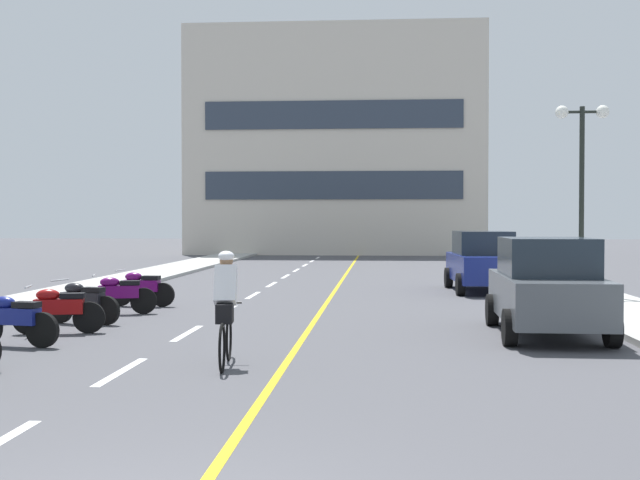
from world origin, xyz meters
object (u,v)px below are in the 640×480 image
object	(u,v)px
street_lamp_mid	(582,156)
cyclist_rider	(225,306)
motorcycle_3	(13,319)
parked_car_near	(547,286)
motorcycle_5	(82,301)
motorcycle_7	(141,288)
parked_car_mid	(483,261)
motorcycle_4	(58,309)
motorcycle_6	(118,294)

from	to	relation	value
street_lamp_mid	cyclist_rider	size ratio (longest dim) A/B	2.94
motorcycle_3	parked_car_near	bearing A→B (deg)	12.46
street_lamp_mid	motorcycle_5	bearing A→B (deg)	-150.09
motorcycle_7	parked_car_mid	bearing A→B (deg)	29.21
motorcycle_3	motorcycle_4	size ratio (longest dim) A/B	1.00
motorcycle_6	cyclist_rider	world-z (taller)	cyclist_rider
street_lamp_mid	motorcycle_7	bearing A→B (deg)	-164.52
parked_car_near	motorcycle_7	size ratio (longest dim) A/B	2.49
parked_car_near	motorcycle_5	size ratio (longest dim) A/B	2.53
motorcycle_4	motorcycle_6	distance (m)	3.24
motorcycle_3	motorcycle_6	bearing A→B (deg)	87.00
parked_car_mid	motorcycle_5	bearing A→B (deg)	-137.02
motorcycle_5	motorcycle_6	distance (m)	1.79
parked_car_mid	motorcycle_4	size ratio (longest dim) A/B	2.53
parked_car_mid	motorcycle_3	size ratio (longest dim) A/B	2.53
motorcycle_4	motorcycle_5	distance (m)	1.47
street_lamp_mid	motorcycle_3	bearing A→B (deg)	-140.26
motorcycle_4	motorcycle_7	xyz separation A→B (m)	(0.11, 5.00, 0.00)
motorcycle_5	parked_car_near	bearing A→B (deg)	-6.12
motorcycle_5	cyclist_rider	world-z (taller)	cyclist_rider
motorcycle_4	motorcycle_7	bearing A→B (deg)	88.78
motorcycle_3	cyclist_rider	distance (m)	4.27
street_lamp_mid	cyclist_rider	bearing A→B (deg)	-124.52
motorcycle_4	motorcycle_6	bearing A→B (deg)	88.19
motorcycle_6	cyclist_rider	size ratio (longest dim) A/B	0.95
parked_car_near	motorcycle_3	xyz separation A→B (m)	(-9.30, -2.05, -0.44)
parked_car_mid	motorcycle_4	bearing A→B (deg)	-132.25
street_lamp_mid	motorcycle_6	bearing A→B (deg)	-156.75
motorcycle_5	motorcycle_3	bearing A→B (deg)	-91.30
motorcycle_6	parked_car_mid	bearing A→B (deg)	37.00
street_lamp_mid	parked_car_near	xyz separation A→B (m)	(-2.44, -7.70, -3.00)
parked_car_mid	motorcycle_3	xyz separation A→B (m)	(-9.26, -11.61, -0.44)
motorcycle_3	motorcycle_7	xyz separation A→B (m)	(0.26, 6.58, 0.00)
street_lamp_mid	cyclist_rider	world-z (taller)	street_lamp_mid
parked_car_near	motorcycle_5	xyz separation A→B (m)	(-9.23, 0.99, -0.44)
cyclist_rider	motorcycle_3	bearing A→B (deg)	158.28
parked_car_mid	motorcycle_5	world-z (taller)	parked_car_mid
motorcycle_4	cyclist_rider	size ratio (longest dim) A/B	0.95
parked_car_near	cyclist_rider	bearing A→B (deg)	-145.88
motorcycle_5	motorcycle_6	size ratio (longest dim) A/B	1.00
street_lamp_mid	parked_car_mid	bearing A→B (deg)	143.15
parked_car_mid	motorcycle_6	size ratio (longest dim) A/B	2.55
parked_car_near	motorcycle_4	bearing A→B (deg)	-177.04
parked_car_near	cyclist_rider	world-z (taller)	parked_car_near
parked_car_near	motorcycle_4	size ratio (longest dim) A/B	2.52
motorcycle_7	cyclist_rider	bearing A→B (deg)	-65.64
street_lamp_mid	motorcycle_3	distance (m)	15.65
motorcycle_6	motorcycle_4	bearing A→B (deg)	-91.81
motorcycle_3	motorcycle_5	world-z (taller)	same
street_lamp_mid	motorcycle_7	distance (m)	12.40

